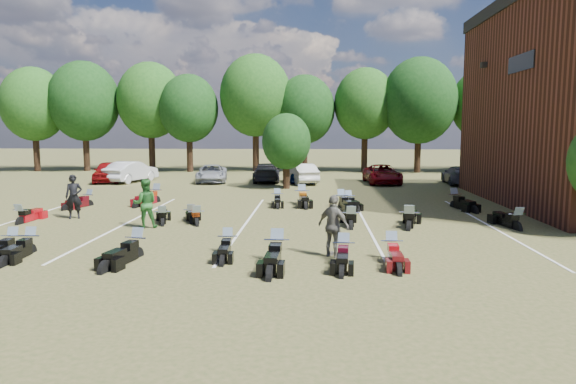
# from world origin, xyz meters

# --- Properties ---
(ground) EXTENTS (160.00, 160.00, 0.00)m
(ground) POSITION_xyz_m (0.00, 0.00, 0.00)
(ground) COLOR brown
(ground) RESTS_ON ground
(car_0) EXTENTS (2.84, 4.81, 1.54)m
(car_0) POSITION_xyz_m (-15.39, 18.94, 0.77)
(car_0) COLOR maroon
(car_0) RESTS_ON ground
(car_1) EXTENTS (2.91, 4.95, 1.54)m
(car_1) POSITION_xyz_m (-13.69, 19.07, 0.77)
(car_1) COLOR #B3B4B8
(car_1) RESTS_ON ground
(car_2) EXTENTS (2.73, 4.85, 1.28)m
(car_2) POSITION_xyz_m (-7.73, 19.29, 0.64)
(car_2) COLOR #95989D
(car_2) RESTS_ON ground
(car_3) EXTENTS (2.29, 4.93, 1.39)m
(car_3) POSITION_xyz_m (-3.71, 19.67, 0.70)
(car_3) COLOR black
(car_3) RESTS_ON ground
(car_4) EXTENTS (2.03, 4.30, 1.42)m
(car_4) POSITION_xyz_m (-0.93, 19.68, 0.71)
(car_4) COLOR navy
(car_4) RESTS_ON ground
(car_5) EXTENTS (2.76, 4.60, 1.43)m
(car_5) POSITION_xyz_m (-1.12, 18.82, 0.72)
(car_5) COLOR beige
(car_5) RESTS_ON ground
(car_6) EXTENTS (2.53, 4.99, 1.35)m
(car_6) POSITION_xyz_m (4.73, 18.96, 0.68)
(car_6) COLOR #5F050B
(car_6) RESTS_ON ground
(car_7) EXTENTS (2.07, 4.60, 1.31)m
(car_7) POSITION_xyz_m (10.09, 18.68, 0.65)
(car_7) COLOR #3A3A3F
(car_7) RESTS_ON ground
(person_black) EXTENTS (0.82, 0.67, 1.95)m
(person_black) POSITION_xyz_m (-10.69, 3.69, 0.97)
(person_black) COLOR black
(person_black) RESTS_ON ground
(person_green) EXTENTS (1.12, 0.98, 1.95)m
(person_green) POSITION_xyz_m (-6.88, 1.79, 0.98)
(person_green) COLOR #225A21
(person_green) RESTS_ON ground
(person_grey) EXTENTS (1.18, 1.07, 1.93)m
(person_grey) POSITION_xyz_m (0.45, -2.52, 0.97)
(person_grey) COLOR #625E54
(person_grey) RESTS_ON ground
(motorcycle_0) EXTENTS (0.83, 2.13, 1.16)m
(motorcycle_0) POSITION_xyz_m (-9.72, -2.63, 0.00)
(motorcycle_0) COLOR black
(motorcycle_0) RESTS_ON ground
(motorcycle_1) EXTENTS (0.76, 2.12, 1.17)m
(motorcycle_1) POSITION_xyz_m (-9.15, -2.60, 0.00)
(motorcycle_1) COLOR black
(motorcycle_1) RESTS_ON ground
(motorcycle_2) EXTENTS (0.76, 2.03, 1.11)m
(motorcycle_2) POSITION_xyz_m (-2.90, -2.21, 0.00)
(motorcycle_2) COLOR black
(motorcycle_2) RESTS_ON ground
(motorcycle_3) EXTENTS (1.15, 2.39, 1.28)m
(motorcycle_3) POSITION_xyz_m (-5.59, -2.97, 0.00)
(motorcycle_3) COLOR black
(motorcycle_3) RESTS_ON ground
(motorcycle_4) EXTENTS (0.86, 2.46, 1.36)m
(motorcycle_4) POSITION_xyz_m (-1.25, -3.20, 0.00)
(motorcycle_4) COLOR black
(motorcycle_4) RESTS_ON ground
(motorcycle_5) EXTENTS (0.85, 2.17, 1.18)m
(motorcycle_5) POSITION_xyz_m (0.73, -3.11, 0.00)
(motorcycle_5) COLOR black
(motorcycle_5) RESTS_ON ground
(motorcycle_6) EXTENTS (0.72, 2.15, 1.19)m
(motorcycle_6) POSITION_xyz_m (2.20, -2.80, 0.00)
(motorcycle_6) COLOR #510B0E
(motorcycle_6) RESTS_ON ground
(motorcycle_7) EXTENTS (0.74, 2.13, 1.18)m
(motorcycle_7) POSITION_xyz_m (-12.34, 2.30, 0.00)
(motorcycle_7) COLOR maroon
(motorcycle_7) RESTS_ON ground
(motorcycle_8) EXTENTS (1.33, 2.20, 1.17)m
(motorcycle_8) POSITION_xyz_m (-4.96, 2.35, 0.00)
(motorcycle_8) COLOR black
(motorcycle_8) RESTS_ON ground
(motorcycle_9) EXTENTS (1.15, 2.16, 1.15)m
(motorcycle_9) POSITION_xyz_m (-6.35, 2.30, 0.00)
(motorcycle_9) COLOR black
(motorcycle_9) RESTS_ON ground
(motorcycle_10) EXTENTS (0.98, 2.14, 1.15)m
(motorcycle_10) POSITION_xyz_m (-5.29, 2.86, 0.00)
(motorcycle_10) COLOR black
(motorcycle_10) RESTS_ON ground
(motorcycle_11) EXTENTS (0.77, 2.31, 1.28)m
(motorcycle_11) POSITION_xyz_m (1.30, 2.02, 0.00)
(motorcycle_11) COLOR black
(motorcycle_11) RESTS_ON ground
(motorcycle_12) EXTENTS (1.41, 2.60, 1.38)m
(motorcycle_12) POSITION_xyz_m (3.57, 1.91, 0.00)
(motorcycle_12) COLOR black
(motorcycle_12) RESTS_ON ground
(motorcycle_13) EXTENTS (1.12, 2.39, 1.28)m
(motorcycle_13) POSITION_xyz_m (7.77, 2.08, 0.00)
(motorcycle_13) COLOR black
(motorcycle_13) RESTS_ON ground
(motorcycle_14) EXTENTS (1.28, 2.21, 1.17)m
(motorcycle_14) POSITION_xyz_m (-11.72, 7.37, 0.00)
(motorcycle_14) COLOR #41090D
(motorcycle_14) RESTS_ON ground
(motorcycle_15) EXTENTS (1.36, 2.63, 1.40)m
(motorcycle_15) POSITION_xyz_m (-8.63, 8.70, 0.00)
(motorcycle_15) COLOR maroon
(motorcycle_15) RESTS_ON ground
(motorcycle_16) EXTENTS (0.82, 2.09, 1.14)m
(motorcycle_16) POSITION_xyz_m (-2.08, 8.40, 0.00)
(motorcycle_16) COLOR black
(motorcycle_16) RESTS_ON ground
(motorcycle_17) EXTENTS (1.10, 2.59, 1.40)m
(motorcycle_17) POSITION_xyz_m (-0.80, 8.73, 0.00)
(motorcycle_17) COLOR black
(motorcycle_17) RESTS_ON ground
(motorcycle_18) EXTENTS (1.08, 2.15, 1.15)m
(motorcycle_18) POSITION_xyz_m (1.60, 7.73, 0.00)
(motorcycle_18) COLOR black
(motorcycle_18) RESTS_ON ground
(motorcycle_19) EXTENTS (1.25, 2.36, 1.26)m
(motorcycle_19) POSITION_xyz_m (1.22, 7.56, 0.00)
(motorcycle_19) COLOR black
(motorcycle_19) RESTS_ON ground
(motorcycle_20) EXTENTS (1.36, 2.55, 1.36)m
(motorcycle_20) POSITION_xyz_m (6.90, 7.79, 0.00)
(motorcycle_20) COLOR black
(motorcycle_20) RESTS_ON ground
(tree_line) EXTENTS (56.00, 6.00, 9.79)m
(tree_line) POSITION_xyz_m (-1.00, 29.00, 6.31)
(tree_line) COLOR black
(tree_line) RESTS_ON ground
(young_tree_midfield) EXTENTS (3.20, 3.20, 4.70)m
(young_tree_midfield) POSITION_xyz_m (-2.00, 15.50, 3.09)
(young_tree_midfield) COLOR black
(young_tree_midfield) RESTS_ON ground
(parking_lines) EXTENTS (20.10, 14.00, 0.01)m
(parking_lines) POSITION_xyz_m (-3.00, 3.00, 0.01)
(parking_lines) COLOR silver
(parking_lines) RESTS_ON ground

